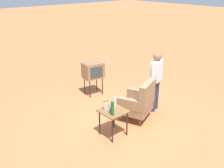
# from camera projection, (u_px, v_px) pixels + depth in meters

# --- Properties ---
(ground_plane) EXTENTS (60.00, 60.00, 0.00)m
(ground_plane) POSITION_uv_depth(u_px,v_px,m) (125.00, 121.00, 6.60)
(ground_plane) COLOR #B76B3D
(armchair) EXTENTS (0.99, 1.01, 1.06)m
(armchair) POSITION_uv_depth(u_px,v_px,m) (139.00, 102.00, 6.52)
(armchair) COLOR brown
(armchair) RESTS_ON ground
(side_table) EXTENTS (0.56, 0.56, 0.64)m
(side_table) POSITION_uv_depth(u_px,v_px,m) (113.00, 114.00, 5.83)
(side_table) COLOR black
(side_table) RESTS_ON ground
(tv_on_stand) EXTENTS (0.66, 0.52, 1.03)m
(tv_on_stand) POSITION_uv_depth(u_px,v_px,m) (93.00, 71.00, 7.89)
(tv_on_stand) COLOR black
(tv_on_stand) RESTS_ON ground
(person_standing) EXTENTS (0.55, 0.32, 1.64)m
(person_standing) POSITION_uv_depth(u_px,v_px,m) (156.00, 78.00, 6.85)
(person_standing) COLOR #2D3347
(person_standing) RESTS_ON ground
(bottle_short_clear) EXTENTS (0.06, 0.06, 0.20)m
(bottle_short_clear) POSITION_uv_depth(u_px,v_px,m) (115.00, 102.00, 5.99)
(bottle_short_clear) COLOR silver
(bottle_short_clear) RESTS_ON side_table
(bottle_wine_green) EXTENTS (0.07, 0.07, 0.32)m
(bottle_wine_green) POSITION_uv_depth(u_px,v_px,m) (112.00, 108.00, 5.55)
(bottle_wine_green) COLOR #1E5623
(bottle_wine_green) RESTS_ON side_table
(soda_can_blue) EXTENTS (0.07, 0.07, 0.12)m
(soda_can_blue) POSITION_uv_depth(u_px,v_px,m) (111.00, 109.00, 5.72)
(soda_can_blue) COLOR blue
(soda_can_blue) RESTS_ON side_table
(flower_vase) EXTENTS (0.15, 0.10, 0.27)m
(flower_vase) POSITION_uv_depth(u_px,v_px,m) (106.00, 103.00, 5.80)
(flower_vase) COLOR silver
(flower_vase) RESTS_ON side_table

